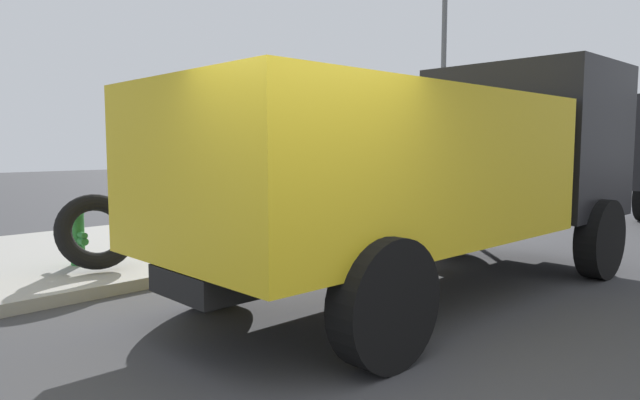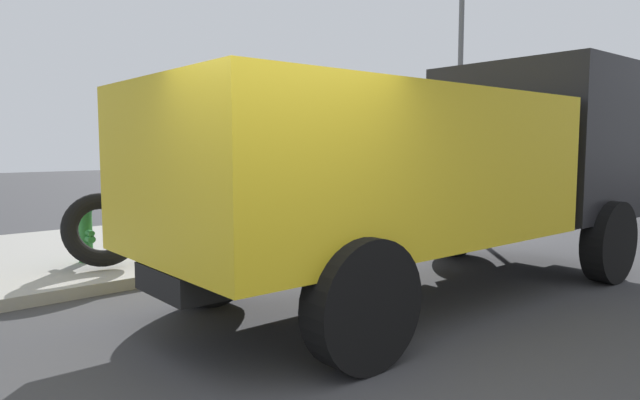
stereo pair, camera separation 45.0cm
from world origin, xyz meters
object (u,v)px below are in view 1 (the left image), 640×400
at_px(dump_truck_yellow, 437,163).
at_px(street_light_pole, 443,86).
at_px(fire_hydrant, 77,232).
at_px(stop_sign, 249,151).
at_px(loose_tire, 96,231).

height_order(dump_truck_yellow, street_light_pole, street_light_pole).
bearing_deg(dump_truck_yellow, fire_hydrant, 125.57).
bearing_deg(street_light_pole, fire_hydrant, 175.01).
bearing_deg(dump_truck_yellow, street_light_pole, 31.25).
height_order(stop_sign, street_light_pole, street_light_pole).
xyz_separation_m(fire_hydrant, loose_tire, (0.04, -0.52, 0.06)).
bearing_deg(stop_sign, dump_truck_yellow, -79.99).
bearing_deg(dump_truck_yellow, stop_sign, 100.01).
xyz_separation_m(loose_tire, stop_sign, (2.29, -0.43, 1.08)).
height_order(stop_sign, dump_truck_yellow, dump_truck_yellow).
distance_m(loose_tire, stop_sign, 2.57).
height_order(fire_hydrant, dump_truck_yellow, dump_truck_yellow).
bearing_deg(street_light_pole, stop_sign, -177.89).
relative_size(dump_truck_yellow, street_light_pole, 1.16).
bearing_deg(loose_tire, stop_sign, -10.60).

